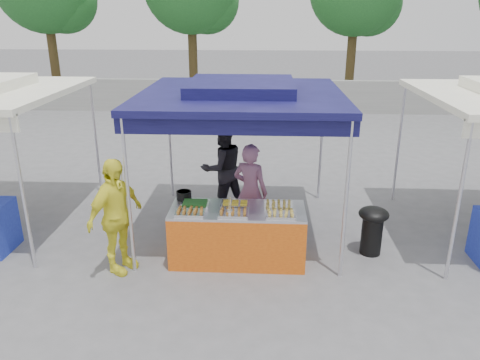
{
  "coord_description": "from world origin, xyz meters",
  "views": [
    {
      "loc": [
        0.37,
        -6.44,
        3.61
      ],
      "look_at": [
        0.0,
        0.6,
        1.05
      ],
      "focal_mm": 35.0,
      "sensor_mm": 36.0,
      "label": 1
    }
  ],
  "objects_px": {
    "vendor_table": "(238,235)",
    "cooking_pot": "(184,195)",
    "wok_burner": "(372,226)",
    "vendor_woman": "(250,192)",
    "helper_man": "(223,168)",
    "customer_person": "(116,217)"
  },
  "relations": [
    {
      "from": "cooking_pot",
      "to": "helper_man",
      "type": "relative_size",
      "value": 0.13
    },
    {
      "from": "cooking_pot",
      "to": "helper_man",
      "type": "xyz_separation_m",
      "value": [
        0.47,
        1.5,
        -0.05
      ]
    },
    {
      "from": "helper_man",
      "to": "customer_person",
      "type": "distance_m",
      "value": 2.58
    },
    {
      "from": "vendor_woman",
      "to": "helper_man",
      "type": "height_order",
      "value": "helper_man"
    },
    {
      "from": "cooking_pot",
      "to": "vendor_table",
      "type": "bearing_deg",
      "value": -20.86
    },
    {
      "from": "vendor_table",
      "to": "vendor_woman",
      "type": "distance_m",
      "value": 0.9
    },
    {
      "from": "vendor_woman",
      "to": "wok_burner",
      "type": "bearing_deg",
      "value": -170.21
    },
    {
      "from": "wok_burner",
      "to": "vendor_woman",
      "type": "distance_m",
      "value": 2.0
    },
    {
      "from": "vendor_woman",
      "to": "customer_person",
      "type": "distance_m",
      "value": 2.21
    },
    {
      "from": "cooking_pot",
      "to": "vendor_woman",
      "type": "height_order",
      "value": "vendor_woman"
    },
    {
      "from": "vendor_woman",
      "to": "customer_person",
      "type": "bearing_deg",
      "value": 55.68
    },
    {
      "from": "wok_burner",
      "to": "vendor_table",
      "type": "bearing_deg",
      "value": -172.49
    },
    {
      "from": "vendor_table",
      "to": "helper_man",
      "type": "distance_m",
      "value": 1.92
    },
    {
      "from": "helper_man",
      "to": "cooking_pot",
      "type": "bearing_deg",
      "value": 41.52
    },
    {
      "from": "vendor_table",
      "to": "cooking_pot",
      "type": "distance_m",
      "value": 1.04
    },
    {
      "from": "vendor_table",
      "to": "wok_burner",
      "type": "height_order",
      "value": "vendor_table"
    },
    {
      "from": "vendor_table",
      "to": "vendor_woman",
      "type": "xyz_separation_m",
      "value": [
        0.17,
        0.79,
        0.39
      ]
    },
    {
      "from": "wok_burner",
      "to": "vendor_woman",
      "type": "height_order",
      "value": "vendor_woman"
    },
    {
      "from": "vendor_woman",
      "to": "helper_man",
      "type": "bearing_deg",
      "value": -38.46
    },
    {
      "from": "helper_man",
      "to": "customer_person",
      "type": "height_order",
      "value": "helper_man"
    },
    {
      "from": "cooking_pot",
      "to": "vendor_woman",
      "type": "relative_size",
      "value": 0.14
    },
    {
      "from": "cooking_pot",
      "to": "customer_person",
      "type": "bearing_deg",
      "value": -140.64
    }
  ]
}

